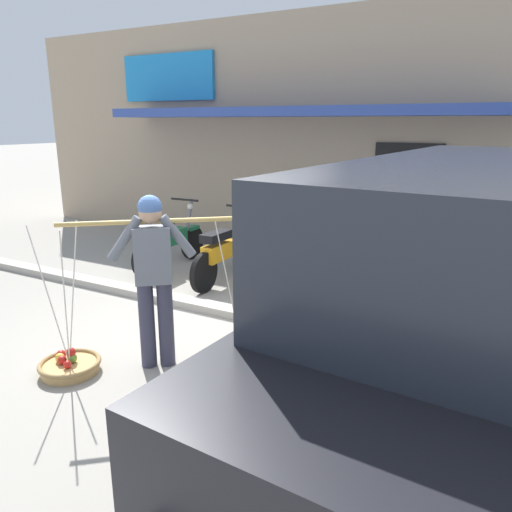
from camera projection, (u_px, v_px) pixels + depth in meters
name	position (u px, v px, depth m)	size (l,w,h in m)	color
ground_plane	(197.00, 336.00, 5.51)	(90.00, 90.00, 0.00)	gray
sidewalk_curb	(230.00, 312.00, 6.09)	(20.00, 0.24, 0.10)	#AEA89C
fruit_vendor	(153.00, 271.00, 4.61)	(1.32, 1.10, 1.70)	#38384C
fruit_basket_left_side	(242.00, 350.00, 5.00)	(0.58, 0.58, 1.45)	tan
fruit_basket_right_side	(70.00, 365.00, 4.70)	(0.58, 0.58, 1.45)	tan
motorcycle_nearest_shop	(169.00, 241.00, 7.96)	(0.54, 1.82, 1.09)	black
motorcycle_second_in_row	(226.00, 252.00, 7.30)	(0.54, 1.82, 1.09)	black
parked_truck	(488.00, 309.00, 3.25)	(2.41, 4.92, 2.10)	black
storefront_building	(345.00, 132.00, 10.94)	(13.00, 6.00, 4.20)	tan
wooden_crate	(434.00, 290.00, 6.55)	(0.44, 0.36, 0.32)	olive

